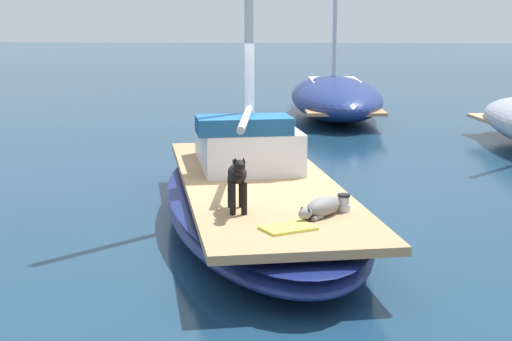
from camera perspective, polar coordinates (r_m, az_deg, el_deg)
ground_plane at (r=11.21m, az=0.21°, el=-4.05°), size 120.00×120.00×0.00m
sailboat_main at (r=11.12m, az=0.21°, el=-2.38°), size 3.86×7.58×0.66m
cabin_house at (r=12.07m, az=-0.69°, el=1.97°), size 1.80×2.46×0.84m
dog_black at (r=9.30m, az=-1.33°, el=-0.43°), size 0.29×0.94×0.70m
dog_grey at (r=9.19m, az=4.69°, el=-2.62°), size 0.62×0.82×0.22m
deck_winch at (r=9.43m, az=6.26°, el=-2.34°), size 0.16×0.16×0.21m
deck_towel at (r=8.66m, az=2.31°, el=-4.11°), size 0.67×0.59×0.03m
moored_boat_far_astern at (r=22.52m, az=5.70°, el=5.24°), size 2.71×6.71×6.08m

